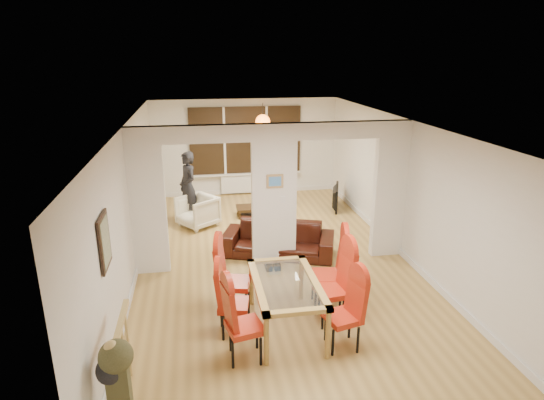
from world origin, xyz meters
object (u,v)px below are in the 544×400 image
object	(u,v)px
dining_chair_rb	(333,285)
armchair	(198,211)
sofa	(278,240)
coffee_table	(257,211)
dining_chair_lb	(233,300)
bottle	(259,200)
dining_table	(286,305)
television	(333,197)
dining_chair_rc	(329,271)
dining_chair_lc	(234,278)
person	(188,187)
bowl	(261,205)
dining_chair_la	(245,321)
dining_chair_ra	(343,312)

from	to	relation	value
dining_chair_rb	armchair	distance (m)	4.61
sofa	coffee_table	xyz separation A→B (m)	(-0.09, 2.29, -0.19)
dining_chair_lb	bottle	size ratio (longest dim) A/B	3.64
dining_table	coffee_table	size ratio (longest dim) A/B	1.59
television	coffee_table	xyz separation A→B (m)	(-1.95, -0.23, -0.17)
armchair	coffee_table	distance (m)	1.52
dining_chair_rb	bottle	bearing A→B (deg)	87.69
dining_chair_rc	coffee_table	distance (m)	4.32
sofa	bottle	size ratio (longest dim) A/B	7.55
sofa	dining_chair_lb	bearing A→B (deg)	-94.85
bottle	television	bearing A→B (deg)	5.33
dining_chair_rc	dining_table	bearing A→B (deg)	-137.52
dining_chair_lc	person	size ratio (longest dim) A/B	0.70
dining_chair_lb	armchair	world-z (taller)	dining_chair_lb
dining_chair_rb	bowl	world-z (taller)	dining_chair_rb
dining_chair_la	coffee_table	distance (m)	5.42
dining_chair_rc	bowl	distance (m)	4.32
dining_chair_lb	coffee_table	size ratio (longest dim) A/B	1.02
dining_table	dining_chair_rc	bearing A→B (deg)	33.40
dining_chair_la	dining_chair_lb	size ratio (longest dim) A/B	1.05
person	television	size ratio (longest dim) A/B	1.63
dining_chair_lc	sofa	bearing A→B (deg)	75.66
dining_chair_la	television	distance (m)	6.25
dining_table	armchair	size ratio (longest dim) A/B	2.06
dining_chair_rc	dining_chair_lc	bearing A→B (deg)	-172.91
dining_chair_la	dining_chair_rb	distance (m)	1.48
dining_chair_la	dining_table	bearing A→B (deg)	28.46
dining_chair_la	dining_chair_rc	size ratio (longest dim) A/B	0.92
dining_chair_lc	coffee_table	distance (m)	4.34
dining_chair_lb	dining_chair_lc	xyz separation A→B (m)	(0.06, 0.53, 0.06)
dining_chair_rb	armchair	bearing A→B (deg)	106.81
dining_table	dining_chair_lc	bearing A→B (deg)	140.44
dining_table	bowl	size ratio (longest dim) A/B	6.95
television	sofa	bearing A→B (deg)	161.80
dining_chair_rb	dining_chair_rc	world-z (taller)	dining_chair_rc
dining_chair_lc	dining_chair_la	bearing A→B (deg)	-74.72
armchair	dining_table	bearing A→B (deg)	-21.49
dining_table	person	size ratio (longest dim) A/B	0.97
dining_chair_rb	dining_chair_lb	bearing A→B (deg)	175.03
dining_table	armchair	bearing A→B (deg)	105.22
dining_chair_lb	sofa	xyz separation A→B (m)	(1.08, 2.45, -0.20)
sofa	coffee_table	size ratio (longest dim) A/B	2.12
dining_chair_lc	dining_chair_rc	world-z (taller)	dining_chair_rc
dining_chair_rb	dining_chair_rc	distance (m)	0.43
dining_chair_rb	bottle	xyz separation A→B (m)	(-0.39, 4.74, -0.21)
television	bottle	distance (m)	1.91
armchair	bottle	bearing A→B (deg)	73.20
sofa	armchair	size ratio (longest dim) A/B	2.76
dining_chair_ra	bottle	size ratio (longest dim) A/B	3.73
dining_chair_lb	bottle	bearing A→B (deg)	88.22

